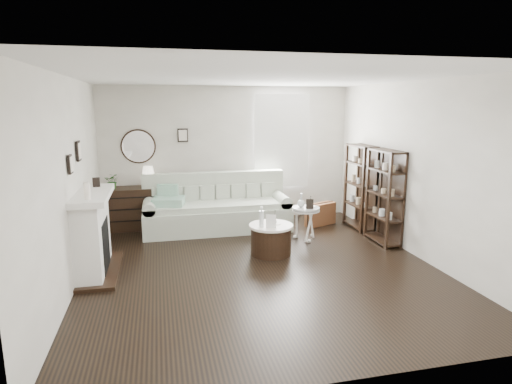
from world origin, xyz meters
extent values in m
plane|color=black|center=(0.00, 0.00, 0.00)|extent=(5.50, 5.50, 0.00)
plane|color=white|center=(0.00, 0.00, 2.70)|extent=(5.50, 5.50, 0.00)
plane|color=beige|center=(0.00, 2.75, 1.35)|extent=(5.00, 0.00, 5.00)
plane|color=beige|center=(0.00, -2.75, 1.35)|extent=(5.00, 0.00, 5.00)
plane|color=beige|center=(-2.50, 0.00, 1.35)|extent=(0.00, 5.50, 5.50)
plane|color=beige|center=(2.50, 0.00, 1.35)|extent=(0.00, 5.50, 5.50)
cube|color=white|center=(1.10, 2.73, 1.60)|extent=(1.00, 0.02, 1.80)
cube|color=white|center=(1.10, 2.67, 1.60)|extent=(1.15, 0.02, 1.90)
cylinder|color=silver|center=(-1.75, 2.72, 1.55)|extent=(0.60, 0.03, 0.60)
cube|color=black|center=(-0.90, 2.72, 1.75)|extent=(0.20, 0.03, 0.26)
cube|color=white|center=(-2.33, 0.30, 0.55)|extent=(0.34, 1.20, 1.10)
cube|color=black|center=(-2.30, 0.30, 0.40)|extent=(0.30, 0.65, 0.70)
cube|color=white|center=(-2.28, 0.30, 1.12)|extent=(0.44, 1.35, 0.08)
cube|color=black|center=(-2.25, 0.30, 0.03)|extent=(0.50, 1.40, 0.05)
cylinder|color=white|center=(-2.28, -0.15, 1.27)|extent=(0.08, 0.08, 0.22)
cube|color=black|center=(-2.28, 0.70, 1.23)|extent=(0.10, 0.03, 0.14)
cube|color=black|center=(-2.47, -0.05, 1.60)|extent=(0.03, 0.18, 0.24)
cube|color=black|center=(-2.47, 0.60, 1.70)|extent=(0.03, 0.22, 0.28)
cube|color=black|center=(2.33, 1.55, 0.80)|extent=(0.30, 0.80, 1.60)
cylinder|color=tan|center=(2.31, 1.30, 0.52)|extent=(0.08, 0.08, 0.11)
cylinder|color=tan|center=(2.31, 1.55, 0.52)|extent=(0.08, 0.08, 0.11)
cylinder|color=tan|center=(2.31, 1.80, 0.52)|extent=(0.08, 0.08, 0.11)
cylinder|color=tan|center=(2.31, 1.30, 0.92)|extent=(0.08, 0.08, 0.11)
cylinder|color=tan|center=(2.31, 1.55, 0.92)|extent=(0.08, 0.08, 0.11)
cylinder|color=tan|center=(2.31, 1.80, 0.92)|extent=(0.08, 0.08, 0.11)
cylinder|color=tan|center=(2.31, 1.30, 1.32)|extent=(0.08, 0.08, 0.11)
cylinder|color=tan|center=(2.31, 1.55, 1.32)|extent=(0.08, 0.08, 0.11)
cylinder|color=tan|center=(2.31, 1.80, 1.32)|extent=(0.08, 0.08, 0.11)
cube|color=black|center=(2.33, 0.65, 0.80)|extent=(0.30, 0.80, 1.60)
cylinder|color=tan|center=(2.31, 0.40, 0.52)|extent=(0.08, 0.08, 0.11)
cylinder|color=tan|center=(2.31, 0.65, 0.52)|extent=(0.08, 0.08, 0.11)
cylinder|color=tan|center=(2.31, 0.90, 0.52)|extent=(0.08, 0.08, 0.11)
cylinder|color=tan|center=(2.31, 0.40, 0.92)|extent=(0.08, 0.08, 0.11)
cylinder|color=tan|center=(2.31, 0.65, 0.92)|extent=(0.08, 0.08, 0.11)
cylinder|color=tan|center=(2.31, 0.90, 0.92)|extent=(0.08, 0.08, 0.11)
cylinder|color=tan|center=(2.31, 0.40, 1.32)|extent=(0.08, 0.08, 0.11)
cylinder|color=tan|center=(2.31, 0.65, 1.32)|extent=(0.08, 0.08, 0.11)
cylinder|color=tan|center=(2.31, 0.90, 1.32)|extent=(0.08, 0.08, 0.11)
cube|color=#9BA694|center=(-0.35, 2.00, 0.22)|extent=(2.73, 0.94, 0.44)
cube|color=#9BA694|center=(-0.35, 1.97, 0.49)|extent=(2.36, 0.75, 0.10)
cube|color=#9BA694|center=(-0.35, 2.37, 0.64)|extent=(2.73, 0.21, 0.84)
cube|color=#9BA694|center=(-1.59, 2.00, 0.27)|extent=(0.23, 0.89, 0.55)
cube|color=#9BA694|center=(0.89, 2.00, 0.27)|extent=(0.23, 0.89, 0.55)
cube|color=#289362|center=(-1.24, 1.95, 0.62)|extent=(0.62, 0.54, 0.14)
cube|color=brown|center=(1.68, 1.91, 0.22)|extent=(0.68, 0.45, 0.43)
cube|color=black|center=(-1.93, 2.47, 0.40)|extent=(1.20, 0.50, 0.80)
cube|color=black|center=(-1.93, 2.21, 0.22)|extent=(1.15, 0.01, 0.02)
cube|color=black|center=(-1.93, 2.21, 0.44)|extent=(1.15, 0.01, 0.02)
cube|color=black|center=(-1.93, 2.21, 0.66)|extent=(1.15, 0.01, 0.01)
imported|color=#1D5217|center=(-2.23, 2.42, 0.94)|extent=(0.30, 0.27, 0.29)
cylinder|color=black|center=(0.30, 0.50, 0.22)|extent=(0.64, 0.64, 0.44)
cylinder|color=white|center=(0.30, 0.50, 0.46)|extent=(0.70, 0.70, 0.04)
cylinder|color=silver|center=(1.09, 1.09, 0.57)|extent=(0.47, 0.47, 0.03)
cylinder|color=white|center=(1.09, 1.09, 0.52)|extent=(0.48, 0.48, 0.02)
cylinder|color=white|center=(1.09, 1.09, 0.27)|extent=(0.04, 0.04, 0.55)
cylinder|color=silver|center=(0.13, 0.42, 0.64)|extent=(0.07, 0.07, 0.32)
cube|color=silver|center=(0.25, 0.32, 0.59)|extent=(0.16, 0.09, 0.21)
cube|color=black|center=(1.11, 0.96, 0.67)|extent=(0.14, 0.08, 0.17)
camera|label=1|loc=(-1.38, -5.77, 2.34)|focal=30.00mm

